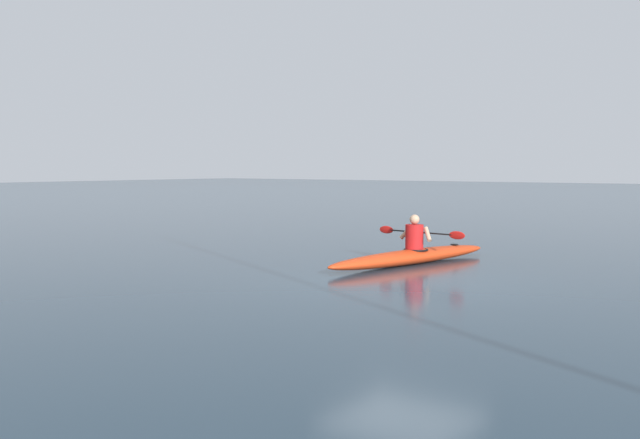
% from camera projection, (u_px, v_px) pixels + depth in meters
% --- Properties ---
extents(ground_plane, '(160.00, 160.00, 0.00)m').
position_uv_depth(ground_plane, '(404.00, 285.00, 13.40)').
color(ground_plane, '#233847').
extents(kayak, '(1.40, 5.15, 0.32)m').
position_uv_depth(kayak, '(412.00, 257.00, 16.21)').
color(kayak, red).
rests_on(kayak, ground).
extents(kayaker, '(2.30, 0.60, 0.74)m').
position_uv_depth(kayaker, '(415.00, 235.00, 16.24)').
color(kayaker, red).
rests_on(kayaker, kayak).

